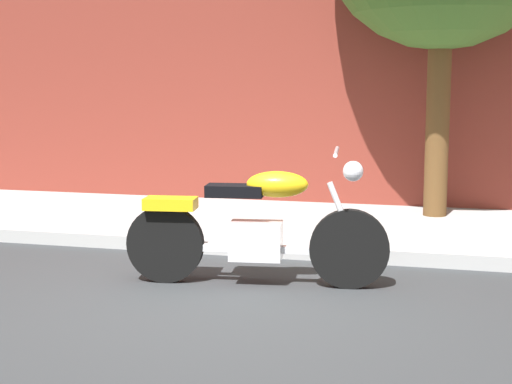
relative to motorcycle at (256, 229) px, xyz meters
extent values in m
plane|color=#303335|center=(-0.06, -0.55, -0.49)|extent=(60.00, 60.00, 0.00)
cube|color=#AAAAAA|center=(-0.06, 2.39, -0.42)|extent=(24.05, 2.78, 0.14)
cylinder|color=black|center=(0.78, 0.10, -0.15)|extent=(0.68, 0.19, 0.67)
cylinder|color=black|center=(-0.78, -0.11, -0.15)|extent=(0.68, 0.19, 0.67)
cube|color=silver|center=(0.00, 0.00, -0.10)|extent=(0.47, 0.34, 0.32)
cube|color=silver|center=(0.00, 0.00, -0.17)|extent=(1.42, 0.27, 0.06)
ellipsoid|color=yellow|center=(0.18, 0.02, 0.38)|extent=(0.55, 0.33, 0.22)
cube|color=black|center=(-0.18, -0.03, 0.32)|extent=(0.51, 0.30, 0.10)
cube|color=yellow|center=(-0.73, -0.10, 0.20)|extent=(0.47, 0.30, 0.10)
cylinder|color=silver|center=(0.72, 0.09, 0.13)|extent=(0.28, 0.09, 0.58)
cylinder|color=silver|center=(0.66, 0.08, 0.66)|extent=(0.13, 0.70, 0.04)
sphere|color=silver|center=(0.80, 0.10, 0.50)|extent=(0.17, 0.17, 0.17)
cylinder|color=silver|center=(-0.27, 0.12, -0.20)|extent=(0.80, 0.20, 0.09)
cylinder|color=brown|center=(1.38, 3.13, 0.88)|extent=(0.27, 0.27, 2.73)
camera|label=1|loc=(1.67, -6.23, 1.23)|focal=54.36mm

